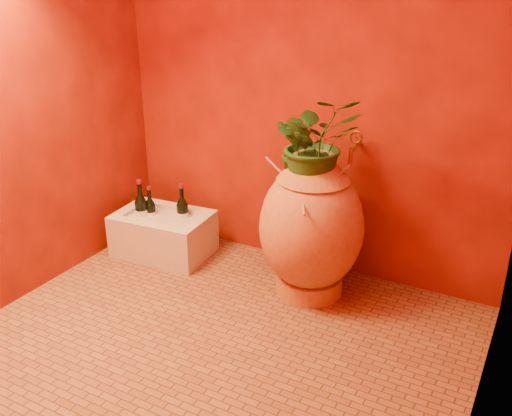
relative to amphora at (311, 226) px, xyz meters
The scene contains 11 objects.
floor 0.81m from the amphora, 108.16° to the right, with size 2.50×2.50×0.00m, color brown.
wall_back 0.92m from the amphora, 121.34° to the left, with size 2.50×0.02×2.50m, color #5D1005.
wall_left 1.80m from the amphora, 156.05° to the right, with size 0.02×2.00×2.50m, color #5D1005.
amphora is the anchor object (origin of this frame).
stone_basin 1.10m from the amphora, behind, with size 0.65×0.47×0.29m.
wine_bottle_a 1.18m from the amphora, behind, with size 0.07×0.07×0.30m.
wine_bottle_b 0.97m from the amphora, behind, with size 0.08×0.08×0.33m.
wine_bottle_c 1.22m from the amphora, behind, with size 0.09×0.09×0.35m.
wall_tap 0.52m from the amphora, 61.79° to the left, with size 0.08×0.17×0.18m.
plant_main 0.50m from the amphora, 38.13° to the left, with size 0.47×0.40×0.52m, color #1B4819.
plant_side 0.45m from the amphora, 159.81° to the right, with size 0.21×0.17×0.38m, color #1B4819.
Camera 1 is at (1.36, -2.10, 1.80)m, focal length 40.00 mm.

